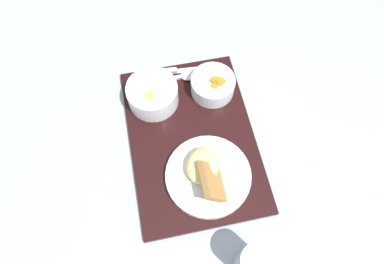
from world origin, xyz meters
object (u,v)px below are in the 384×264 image
(bowl_salad, at_px, (213,84))
(bowl_soup, at_px, (152,93))
(glass_water, at_px, (253,264))
(spoon, at_px, (180,77))
(knife, at_px, (172,71))
(plate_main, at_px, (208,174))

(bowl_salad, height_order, bowl_soup, bowl_soup)
(bowl_soup, height_order, glass_water, glass_water)
(bowl_salad, xyz_separation_m, bowl_soup, (-0.02, -0.16, 0.01))
(spoon, bearing_deg, glass_water, -87.95)
(bowl_salad, distance_m, glass_water, 0.44)
(bowl_salad, distance_m, knife, 0.13)
(knife, xyz_separation_m, glass_water, (0.53, -0.00, 0.03))
(knife, bearing_deg, bowl_soup, -124.19)
(spoon, bearing_deg, bowl_soup, -149.42)
(bowl_salad, distance_m, spoon, 0.10)
(spoon, xyz_separation_m, glass_water, (0.50, -0.02, 0.03))
(spoon, bearing_deg, knife, 124.04)
(bowl_salad, xyz_separation_m, glass_water, (0.43, -0.09, 0.01))
(bowl_salad, distance_m, bowl_soup, 0.16)
(plate_main, distance_m, glass_water, 0.22)
(bowl_soup, distance_m, knife, 0.11)
(spoon, bearing_deg, plate_main, -92.18)
(bowl_salad, bearing_deg, glass_water, -11.24)
(knife, relative_size, spoon, 1.14)
(bowl_soup, bearing_deg, glass_water, 8.68)
(plate_main, relative_size, spoon, 1.24)
(bowl_soup, xyz_separation_m, plate_main, (0.24, 0.06, -0.02))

